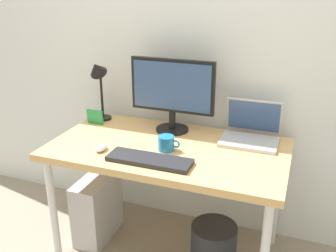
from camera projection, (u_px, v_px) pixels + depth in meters
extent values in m
plane|color=gray|center=(168.00, 250.00, 2.38)|extent=(6.00, 6.00, 0.00)
cube|color=silver|center=(192.00, 30.00, 2.28)|extent=(4.40, 0.04, 2.60)
cube|color=tan|center=(168.00, 149.00, 2.13)|extent=(1.32, 0.72, 0.04)
cylinder|color=silver|center=(53.00, 211.00, 2.20)|extent=(0.04, 0.04, 0.67)
cylinder|color=silver|center=(104.00, 166.00, 2.72)|extent=(0.04, 0.04, 0.67)
cylinder|color=silver|center=(276.00, 197.00, 2.33)|extent=(0.04, 0.04, 0.67)
cylinder|color=black|center=(172.00, 129.00, 2.34)|extent=(0.20, 0.20, 0.01)
cylinder|color=black|center=(172.00, 120.00, 2.32)|extent=(0.04, 0.04, 0.11)
cube|color=black|center=(172.00, 86.00, 2.24)|extent=(0.51, 0.03, 0.32)
cube|color=#334C7F|center=(171.00, 86.00, 2.23)|extent=(0.48, 0.01, 0.28)
cube|color=#B2B2B7|center=(249.00, 142.00, 2.15)|extent=(0.32, 0.22, 0.02)
cube|color=#B2B2B7|center=(254.00, 116.00, 2.22)|extent=(0.32, 0.05, 0.21)
cube|color=#334C7F|center=(254.00, 116.00, 2.22)|extent=(0.30, 0.04, 0.18)
cylinder|color=black|center=(103.00, 118.00, 2.53)|extent=(0.11, 0.11, 0.01)
cylinder|color=black|center=(102.00, 95.00, 2.47)|extent=(0.02, 0.02, 0.31)
cone|color=black|center=(97.00, 68.00, 2.37)|extent=(0.11, 0.14, 0.13)
cube|color=#232328|center=(149.00, 160.00, 1.94)|extent=(0.44, 0.14, 0.02)
ellipsoid|color=silver|center=(101.00, 148.00, 2.06)|extent=(0.06, 0.09, 0.03)
cylinder|color=#1E72BF|center=(166.00, 143.00, 2.06)|extent=(0.09, 0.09, 0.08)
torus|color=#1E72BF|center=(176.00, 144.00, 2.04)|extent=(0.05, 0.01, 0.05)
cube|color=#268C4C|center=(95.00, 117.00, 2.43)|extent=(0.11, 0.02, 0.09)
cube|color=#B2B2B7|center=(97.00, 208.00, 2.45)|extent=(0.18, 0.36, 0.42)
cylinder|color=#232328|center=(213.00, 248.00, 2.17)|extent=(0.26, 0.26, 0.30)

